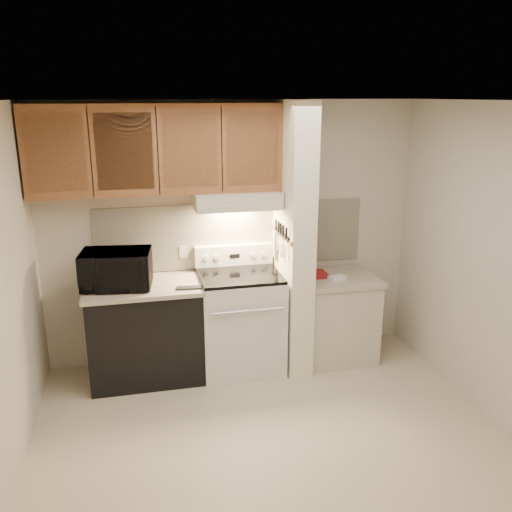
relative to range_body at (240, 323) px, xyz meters
name	(u,v)px	position (x,y,z in m)	size (l,w,h in m)	color
floor	(270,436)	(0.00, -1.16, -0.46)	(3.60, 3.60, 0.00)	beige
ceiling	(272,101)	(0.00, -1.16, 2.04)	(3.60, 3.60, 0.00)	white
wall_back	(232,233)	(0.00, 0.34, 0.79)	(3.60, 0.02, 2.50)	beige
wall_right	(494,267)	(1.80, -1.16, 0.79)	(0.02, 3.00, 2.50)	beige
backsplash	(233,235)	(0.00, 0.33, 0.78)	(2.60, 0.02, 0.63)	white
range_body	(240,323)	(0.00, 0.00, 0.00)	(0.76, 0.65, 0.92)	silver
oven_window	(247,332)	(0.00, -0.32, 0.04)	(0.50, 0.01, 0.30)	black
oven_handle	(248,311)	(0.00, -0.35, 0.26)	(0.02, 0.02, 0.65)	silver
cooktop	(240,275)	(0.00, 0.00, 0.48)	(0.74, 0.64, 0.03)	black
range_backguard	(234,255)	(0.00, 0.28, 0.59)	(0.76, 0.08, 0.20)	silver
range_display	(235,256)	(0.00, 0.24, 0.59)	(0.10, 0.01, 0.04)	black
range_knob_left_outer	(206,258)	(-0.28, 0.24, 0.59)	(0.05, 0.05, 0.02)	silver
range_knob_left_inner	(216,257)	(-0.18, 0.24, 0.59)	(0.05, 0.05, 0.02)	silver
range_knob_right_inner	(253,255)	(0.18, 0.24, 0.59)	(0.05, 0.05, 0.02)	silver
range_knob_right_outer	(263,254)	(0.28, 0.24, 0.59)	(0.05, 0.05, 0.02)	silver
dishwasher_front	(146,333)	(-0.88, 0.01, -0.03)	(1.00, 0.63, 0.87)	black
left_countertop	(143,287)	(-0.88, 0.01, 0.43)	(1.04, 0.67, 0.04)	#B6A48E
spoon_rest	(190,288)	(-0.48, -0.19, 0.46)	(0.24, 0.08, 0.02)	black
teal_jar	(145,272)	(-0.85, 0.23, 0.50)	(0.08, 0.08, 0.09)	#1E615B
outlet	(184,252)	(-0.48, 0.32, 0.64)	(0.08, 0.01, 0.12)	beige
microwave	(116,269)	(-1.10, -0.01, 0.61)	(0.59, 0.40, 0.33)	black
partition_pillar	(293,239)	(0.51, -0.01, 0.79)	(0.22, 0.70, 2.50)	#F3ECCE
pillar_trim	(281,235)	(0.39, -0.01, 0.84)	(0.01, 0.70, 0.04)	brown
knife_strip	(282,234)	(0.39, -0.06, 0.86)	(0.02, 0.42, 0.04)	black
knife_blade_a	(286,249)	(0.38, -0.22, 0.76)	(0.01, 0.04, 0.16)	silver
knife_handle_a	(286,233)	(0.38, -0.23, 0.91)	(0.02, 0.02, 0.10)	black
knife_blade_b	(283,248)	(0.38, -0.13, 0.75)	(0.01, 0.04, 0.18)	silver
knife_handle_b	(283,231)	(0.38, -0.13, 0.91)	(0.02, 0.02, 0.10)	black
knife_blade_c	(281,247)	(0.38, -0.06, 0.74)	(0.01, 0.04, 0.20)	silver
knife_handle_c	(281,229)	(0.38, -0.05, 0.91)	(0.02, 0.02, 0.10)	black
knife_blade_d	(278,242)	(0.38, 0.03, 0.76)	(0.01, 0.04, 0.16)	silver
knife_handle_d	(279,227)	(0.38, 0.03, 0.91)	(0.02, 0.02, 0.10)	black
knife_blade_e	(276,241)	(0.38, 0.10, 0.75)	(0.01, 0.04, 0.18)	silver
knife_handle_e	(276,224)	(0.38, 0.12, 0.91)	(0.02, 0.02, 0.10)	black
oven_mitt	(275,244)	(0.38, 0.17, 0.70)	(0.03, 0.10, 0.24)	gray
right_cab_base	(336,319)	(0.97, -0.01, -0.06)	(0.70, 0.60, 0.81)	beige
right_countertop	(338,278)	(0.97, -0.01, 0.37)	(0.74, 0.64, 0.04)	#B6A48E
red_folder	(317,274)	(0.79, 0.09, 0.39)	(0.21, 0.29, 0.01)	maroon
white_box	(337,278)	(0.92, -0.11, 0.41)	(0.15, 0.10, 0.04)	white
range_hood	(236,199)	(0.00, 0.12, 1.17)	(0.78, 0.44, 0.15)	beige
hood_lip	(241,209)	(0.00, -0.08, 1.12)	(0.78, 0.04, 0.06)	beige
upper_cabinets	(157,149)	(-0.69, 0.17, 1.62)	(2.18, 0.33, 0.77)	brown
cab_door_a	(55,153)	(-1.51, 0.01, 1.62)	(0.46, 0.01, 0.63)	brown
cab_gap_a	(90,152)	(-1.23, 0.01, 1.62)	(0.01, 0.01, 0.73)	black
cab_door_b	(124,152)	(-0.96, 0.01, 1.62)	(0.46, 0.01, 0.63)	brown
cab_gap_b	(158,151)	(-0.69, 0.01, 1.62)	(0.01, 0.01, 0.73)	black
cab_door_c	(190,150)	(-0.42, 0.01, 1.62)	(0.46, 0.01, 0.63)	brown
cab_gap_c	(222,150)	(-0.14, 0.01, 1.62)	(0.01, 0.01, 0.73)	black
cab_door_d	(253,149)	(0.13, 0.01, 1.62)	(0.46, 0.01, 0.63)	brown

